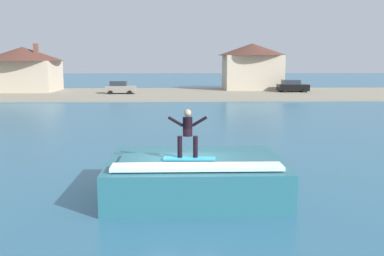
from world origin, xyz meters
TOP-DOWN VIEW (x-y plane):
  - ground_plane at (0.00, 0.00)m, footprint 260.00×260.00m
  - wave_crest at (0.51, 0.48)m, footprint 6.04×4.51m
  - surfboard at (0.28, -0.17)m, footprint 1.75×0.47m
  - surfer at (0.22, -0.10)m, footprint 1.32×0.32m
  - shoreline_bank at (0.00, 44.13)m, footprint 120.00×21.01m
  - car_near_shore at (-7.94, 43.57)m, footprint 3.91×2.18m
  - car_far_shore at (15.93, 45.88)m, footprint 4.27×2.31m
  - house_with_chimney at (-22.40, 48.57)m, footprint 11.39×11.39m
  - house_gabled_white at (11.13, 51.81)m, footprint 10.51×10.51m

SIDE VIEW (x-z plane):
  - ground_plane at x=0.00m, z-range 0.00..0.00m
  - shoreline_bank at x=0.00m, z-range 0.00..0.16m
  - wave_crest at x=0.51m, z-range -0.04..1.41m
  - car_near_shore at x=-7.94m, z-range 0.01..1.87m
  - car_far_shore at x=15.93m, z-range 0.02..1.88m
  - surfboard at x=0.28m, z-range 1.46..1.52m
  - surfer at x=0.22m, z-range 1.61..3.24m
  - house_with_chimney at x=-22.40m, z-range 0.25..7.14m
  - house_gabled_white at x=11.13m, z-range 0.41..7.49m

